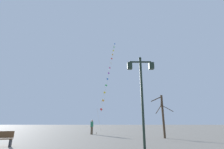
# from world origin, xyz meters

# --- Properties ---
(ground_plane) EXTENTS (160.00, 160.00, 0.00)m
(ground_plane) POSITION_xyz_m (0.00, 20.00, 0.00)
(ground_plane) COLOR gray
(twin_lantern_lamp_post) EXTENTS (1.57, 0.28, 5.19)m
(twin_lantern_lamp_post) POSITION_xyz_m (1.98, 7.31, 3.59)
(twin_lantern_lamp_post) COLOR #1E2D23
(twin_lantern_lamp_post) RESTS_ON ground_plane
(kite_train) EXTENTS (3.03, 15.49, 20.57)m
(kite_train) POSITION_xyz_m (-0.10, 28.28, 10.84)
(kite_train) COLOR brown
(kite_train) RESTS_ON ground_plane
(kite_flyer) EXTENTS (0.31, 0.63, 1.71)m
(kite_flyer) POSITION_xyz_m (-2.07, 19.15, 0.90)
(kite_flyer) COLOR brown
(kite_flyer) RESTS_ON ground_plane
(bare_tree) EXTENTS (1.77, 2.13, 3.96)m
(bare_tree) POSITION_xyz_m (5.16, 14.09, 2.15)
(bare_tree) COLOR #423323
(bare_tree) RESTS_ON ground_plane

